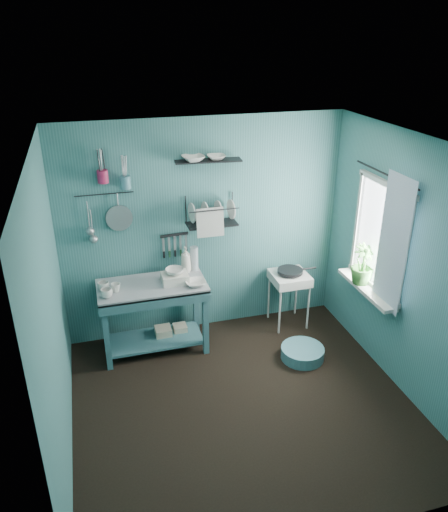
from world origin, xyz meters
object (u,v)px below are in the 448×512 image
object	(u,v)px
mug_left	(107,293)
colander	(119,218)
soap_bottle	(186,259)
frying_pan	(290,271)
storage_tin_large	(164,336)
floor_basin	(302,353)
hotplate_stand	(288,299)
potted_plant	(363,264)
utensil_cup_magenta	(103,177)
utensil_cup_teal	(125,182)
dish_rack	(212,211)
storage_tin_small	(180,333)
water_bottle	(194,258)
wash_tub	(175,278)
work_counter	(154,317)
mug_right	(104,286)
mug_mid	(116,288)

from	to	relation	value
mug_left	colander	bearing A→B (deg)	63.96
soap_bottle	frying_pan	xyz separation A→B (m)	(1.22, -0.11, -0.26)
storage_tin_large	floor_basin	size ratio (longest dim) A/B	0.46
hotplate_stand	potted_plant	xyz separation A→B (m)	(0.52, -0.68, 0.71)
hotplate_stand	utensil_cup_magenta	xyz separation A→B (m)	(-2.02, 0.18, 1.62)
utensil_cup_teal	potted_plant	size ratio (longest dim) A/B	0.30
colander	hotplate_stand	bearing A→B (deg)	-6.27
utensil_cup_magenta	colander	world-z (taller)	utensil_cup_magenta
colander	dish_rack	bearing A→B (deg)	-4.64
frying_pan	utensil_cup_teal	distance (m)	2.16
hotplate_stand	storage_tin_small	bearing A→B (deg)	-171.39
water_bottle	potted_plant	distance (m)	1.83
wash_tub	hotplate_stand	world-z (taller)	wash_tub
work_counter	dish_rack	world-z (taller)	dish_rack
mug_left	floor_basin	world-z (taller)	mug_left
floor_basin	mug_left	bearing A→B (deg)	166.92
mug_right	colander	size ratio (longest dim) A/B	0.44
work_counter	wash_tub	size ratio (longest dim) A/B	4.14
work_counter	potted_plant	xyz separation A→B (m)	(2.16, -0.59, 0.64)
colander	storage_tin_small	xyz separation A→B (m)	(0.56, -0.22, -1.40)
mug_right	soap_bottle	size ratio (longest dim) A/B	0.41
mug_mid	soap_bottle	bearing A→B (deg)	18.00
utensil_cup_magenta	storage_tin_small	xyz separation A→B (m)	(0.68, -0.19, -1.86)
colander	potted_plant	world-z (taller)	colander
work_counter	colander	distance (m)	1.16
mug_left	colander	size ratio (longest dim) A/B	0.44
wash_tub	mug_right	bearing A→B (deg)	178.47
potted_plant	storage_tin_large	distance (m)	2.35
mug_mid	floor_basin	xyz separation A→B (m)	(1.91, -0.57, -0.80)
mug_mid	frying_pan	world-z (taller)	mug_mid
storage_tin_small	floor_basin	world-z (taller)	storage_tin_small
mug_left	mug_mid	bearing A→B (deg)	45.00
water_bottle	storage_tin_small	bearing A→B (deg)	-147.53
soap_bottle	mug_left	bearing A→B (deg)	-158.20
water_bottle	frying_pan	bearing A→B (deg)	-6.78
soap_bottle	mug_right	bearing A→B (deg)	-167.74
floor_basin	storage_tin_small	bearing A→B (deg)	150.07
soap_bottle	dish_rack	distance (m)	0.62
soap_bottle	wash_tub	bearing A→B (deg)	-127.69
mug_left	wash_tub	size ratio (longest dim) A/B	0.44
soap_bottle	storage_tin_large	bearing A→B (deg)	-154.89
work_counter	wash_tub	xyz separation A→B (m)	(0.25, -0.02, 0.46)
hotplate_stand	mug_right	bearing A→B (deg)	-169.36
potted_plant	floor_basin	distance (m)	1.17
dish_rack	storage_tin_small	size ratio (longest dim) A/B	2.75
work_counter	potted_plant	size ratio (longest dim) A/B	2.64
storage_tin_small	floor_basin	distance (m)	1.42
hotplate_stand	frying_pan	size ratio (longest dim) A/B	2.26
mug_right	mug_left	bearing A→B (deg)	-82.87
frying_pan	utensil_cup_magenta	xyz separation A→B (m)	(-2.02, 0.18, 1.25)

